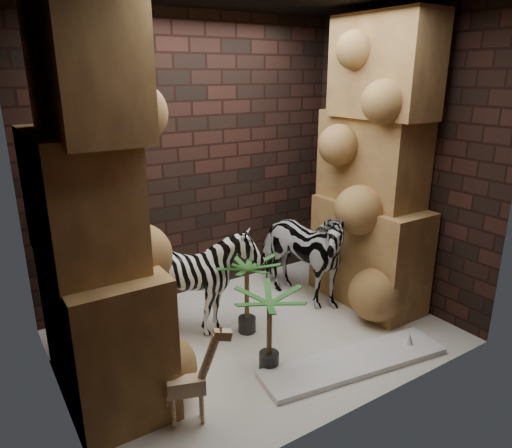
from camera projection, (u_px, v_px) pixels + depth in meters
floor at (258, 336)px, 4.46m from camera, size 3.50×3.50×0.00m
wall_back at (194, 161)px, 5.00m from camera, size 3.50×0.00×3.50m
wall_front at (364, 219)px, 3.00m from camera, size 3.50×0.00×3.50m
wall_left at (37, 215)px, 3.10m from camera, size 0.00×3.00×3.00m
wall_right at (397, 162)px, 4.91m from camera, size 0.00×3.00×3.00m
rock_pillar_left at (91, 207)px, 3.28m from camera, size 0.68×1.30×3.00m
rock_pillar_right at (375, 166)px, 4.74m from camera, size 0.58×1.25×3.00m
zebra_right at (299, 245)px, 4.97m from camera, size 0.81×1.19×1.30m
zebra_left at (199, 285)px, 4.40m from camera, size 0.95×1.14×0.98m
giraffe_toy at (186, 376)px, 3.25m from camera, size 0.42×0.26×0.78m
palm_front at (247, 296)px, 4.43m from camera, size 0.36×0.36×0.76m
palm_back at (269, 331)px, 3.87m from camera, size 0.36×0.36×0.72m
surfboard at (354, 362)px, 4.02m from camera, size 1.73×0.67×0.05m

